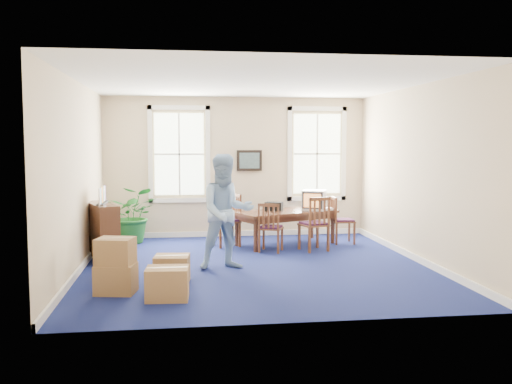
{
  "coord_description": "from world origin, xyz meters",
  "views": [
    {
      "loc": [
        -1.32,
        -9.83,
        2.17
      ],
      "look_at": [
        0.1,
        0.6,
        1.25
      ],
      "focal_mm": 40.0,
      "sensor_mm": 36.0,
      "label": 1
    }
  ],
  "objects": [
    {
      "name": "baseboard_left",
      "position": [
        -2.97,
        0.0,
        0.06
      ],
      "size": [
        0.04,
        6.5,
        0.12
      ],
      "primitive_type": "cube",
      "color": "white",
      "rests_on": "ground"
    },
    {
      "name": "ceiling",
      "position": [
        0.0,
        0.0,
        3.2
      ],
      "size": [
        6.5,
        6.5,
        0.0
      ],
      "primitive_type": "plane",
      "rotation": [
        3.14,
        0.0,
        0.0
      ],
      "color": "white",
      "rests_on": "ground"
    },
    {
      "name": "window_left",
      "position": [
        -1.3,
        3.23,
        1.9
      ],
      "size": [
        1.4,
        0.12,
        2.2
      ],
      "primitive_type": null,
      "color": "white",
      "rests_on": "ground"
    },
    {
      "name": "chair_near_left",
      "position": [
        0.48,
        1.23,
        0.49
      ],
      "size": [
        0.57,
        0.57,
        0.98
      ],
      "primitive_type": null,
      "rotation": [
        0.0,
        0.0,
        2.76
      ],
      "color": "brown",
      "rests_on": "ground"
    },
    {
      "name": "baseboard_back",
      "position": [
        0.0,
        3.22,
        0.06
      ],
      "size": [
        6.0,
        0.04,
        0.12
      ],
      "primitive_type": "cube",
      "color": "white",
      "rests_on": "ground"
    },
    {
      "name": "chair_end_left",
      "position": [
        -0.34,
        1.95,
        0.55
      ],
      "size": [
        0.61,
        0.61,
        1.09
      ],
      "primitive_type": null,
      "rotation": [
        0.0,
        0.0,
        -1.3
      ],
      "color": "brown",
      "rests_on": "ground"
    },
    {
      "name": "wall_front",
      "position": [
        0.0,
        -3.25,
        1.6
      ],
      "size": [
        6.5,
        0.0,
        6.5
      ],
      "primitive_type": "plane",
      "rotation": [
        -1.57,
        0.0,
        0.0
      ],
      "color": "#CFB791",
      "rests_on": "ground"
    },
    {
      "name": "wall_picture",
      "position": [
        0.3,
        3.2,
        1.75
      ],
      "size": [
        0.58,
        0.06,
        0.48
      ],
      "primitive_type": null,
      "color": "black",
      "rests_on": "ground"
    },
    {
      "name": "potted_plant",
      "position": [
        -2.3,
        2.62,
        0.61
      ],
      "size": [
        1.21,
        1.08,
        1.22
      ],
      "primitive_type": "imported",
      "rotation": [
        0.0,
        0.0,
        -0.12
      ],
      "color": "#195B1D",
      "rests_on": "ground"
    },
    {
      "name": "wall_right",
      "position": [
        3.0,
        0.0,
        1.6
      ],
      "size": [
        0.0,
        6.5,
        6.5
      ],
      "primitive_type": "plane",
      "rotation": [
        1.57,
        0.0,
        -1.57
      ],
      "color": "#CFB791",
      "rests_on": "ground"
    },
    {
      "name": "credenza",
      "position": [
        -2.74,
        0.91,
        0.49
      ],
      "size": [
        0.78,
        1.31,
        0.99
      ],
      "primitive_type": "cube",
      "rotation": [
        0.0,
        0.0,
        0.36
      ],
      "color": "#4A291A",
      "rests_on": "ground"
    },
    {
      "name": "crt_tv",
      "position": [
        1.55,
        2.0,
        0.94
      ],
      "size": [
        0.63,
        0.65,
        0.43
      ],
      "primitive_type": null,
      "rotation": [
        0.0,
        0.0,
        -0.41
      ],
      "color": "#B7B7BC",
      "rests_on": "conference_table"
    },
    {
      "name": "cardboard_boxes",
      "position": [
        -2.02,
        -1.46,
        0.42
      ],
      "size": [
        1.7,
        1.7,
        0.85
      ],
      "primitive_type": null,
      "rotation": [
        0.0,
        0.0,
        -0.16
      ],
      "color": "#9B7244",
      "rests_on": "ground"
    },
    {
      "name": "chair_end_right",
      "position": [
        2.18,
        1.95,
        0.5
      ],
      "size": [
        0.45,
        0.45,
        1.0
      ],
      "primitive_type": null,
      "rotation": [
        0.0,
        0.0,
        1.56
      ],
      "color": "brown",
      "rests_on": "ground"
    },
    {
      "name": "brochure_rack",
      "position": [
        -2.72,
        0.91,
        1.15
      ],
      "size": [
        0.18,
        0.75,
        0.33
      ],
      "primitive_type": null,
      "rotation": [
        0.0,
        0.0,
        -0.06
      ],
      "color": "#99999E",
      "rests_on": "credenza"
    },
    {
      "name": "chair_near_right",
      "position": [
        1.35,
        1.23,
        0.55
      ],
      "size": [
        0.61,
        0.61,
        1.09
      ],
      "primitive_type": null,
      "rotation": [
        0.0,
        0.0,
        3.43
      ],
      "color": "brown",
      "rests_on": "ground"
    },
    {
      "name": "conference_table",
      "position": [
        0.92,
        1.95,
        0.36
      ],
      "size": [
        2.34,
        1.72,
        0.73
      ],
      "primitive_type": null,
      "rotation": [
        0.0,
        0.0,
        0.4
      ],
      "color": "#4A291A",
      "rests_on": "ground"
    },
    {
      "name": "man",
      "position": [
        -0.52,
        -0.19,
        0.99
      ],
      "size": [
        1.07,
        0.88,
        1.97
      ],
      "primitive_type": "imported",
      "rotation": [
        0.0,
        0.0,
        0.15
      ],
      "color": "#8EB5DF",
      "rests_on": "ground"
    },
    {
      "name": "floor",
      "position": [
        0.0,
        0.0,
        0.0
      ],
      "size": [
        6.5,
        6.5,
        0.0
      ],
      "primitive_type": "plane",
      "color": "navy",
      "rests_on": "ground"
    },
    {
      "name": "equipment_bag",
      "position": [
        0.68,
        2.0,
        0.82
      ],
      "size": [
        0.42,
        0.35,
        0.18
      ],
      "primitive_type": "cube",
      "rotation": [
        0.0,
        0.0,
        -0.4
      ],
      "color": "black",
      "rests_on": "conference_table"
    },
    {
      "name": "baseboard_right",
      "position": [
        2.97,
        0.0,
        0.06
      ],
      "size": [
        0.04,
        6.5,
        0.12
      ],
      "primitive_type": "cube",
      "color": "white",
      "rests_on": "ground"
    },
    {
      "name": "window_right",
      "position": [
        1.9,
        3.23,
        1.9
      ],
      "size": [
        1.4,
        0.12,
        2.2
      ],
      "primitive_type": null,
      "color": "white",
      "rests_on": "ground"
    },
    {
      "name": "wall_back",
      "position": [
        0.0,
        3.25,
        1.6
      ],
      "size": [
        6.5,
        0.0,
        6.5
      ],
      "primitive_type": "plane",
      "rotation": [
        1.57,
        0.0,
        0.0
      ],
      "color": "#CFB791",
      "rests_on": "ground"
    },
    {
      "name": "game_console",
      "position": [
        1.84,
        1.95,
        0.75
      ],
      "size": [
        0.2,
        0.23,
        0.05
      ],
      "primitive_type": "cube",
      "rotation": [
        0.0,
        0.0,
        0.18
      ],
      "color": "white",
      "rests_on": "conference_table"
    },
    {
      "name": "wall_left",
      "position": [
        -3.0,
        0.0,
        1.6
      ],
      "size": [
        0.0,
        6.5,
        6.5
      ],
      "primitive_type": "plane",
      "rotation": [
        1.57,
        0.0,
        1.57
      ],
      "color": "#CFB791",
      "rests_on": "ground"
    }
  ]
}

